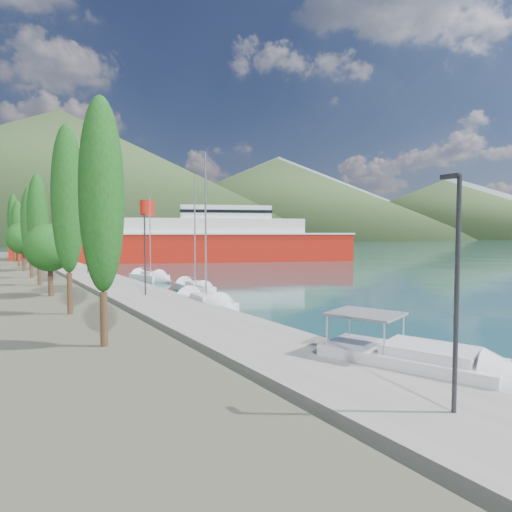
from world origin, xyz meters
TOP-DOWN VIEW (x-y plane):
  - ground at (0.00, 120.00)m, footprint 1400.00×1400.00m
  - quay at (-9.00, 26.00)m, footprint 5.00×88.00m
  - hills_far at (138.59, 618.73)m, footprint 1480.00×900.00m
  - hills_near at (98.04, 372.50)m, footprint 1010.00×520.00m
  - tree_row at (-14.92, 32.95)m, footprint 3.98×63.66m
  - lamp_posts at (-9.00, 13.93)m, footprint 0.15×46.27m
  - motor_cruiser at (-5.95, -7.54)m, footprint 5.04×8.67m
  - sailboat_near at (-6.04, 9.51)m, footprint 2.84×8.44m
  - sailboat_mid at (-2.84, 18.58)m, footprint 2.67×8.09m
  - sailboat_far at (-2.72, 30.45)m, footprint 3.73×7.43m
  - ferry at (15.73, 61.52)m, footprint 62.77×35.30m

SIDE VIEW (x-z plane):
  - ground at x=0.00m, z-range 0.00..0.00m
  - sailboat_mid at x=-2.84m, z-range -5.44..6.01m
  - sailboat_far at x=-2.72m, z-range -4.93..5.52m
  - sailboat_near at x=-6.04m, z-range -5.67..6.32m
  - quay at x=-9.00m, z-range 0.00..0.80m
  - motor_cruiser at x=-5.95m, z-range -1.03..2.05m
  - ferry at x=15.73m, z-range -2.42..9.95m
  - lamp_posts at x=-9.00m, z-range 1.05..7.11m
  - tree_row at x=-14.92m, z-range 0.38..11.54m
  - hills_near at x=98.04m, z-range -8.32..106.68m
  - hills_far at x=138.59m, z-range -12.61..167.39m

